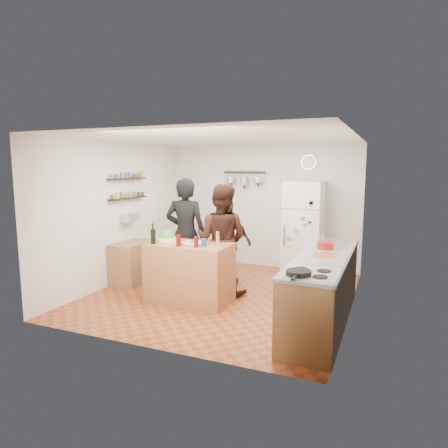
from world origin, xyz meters
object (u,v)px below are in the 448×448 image
at_px(wine_bottle, 153,236).
at_px(fridge, 303,228).
at_px(salt_canister, 204,243).
at_px(person_center, 221,240).
at_px(salad_bowl, 167,239).
at_px(person_back, 227,242).
at_px(counter_run, 323,290).
at_px(prep_island, 190,273).
at_px(pepper_mill, 218,240).
at_px(wall_clock, 309,162).
at_px(red_bowl, 325,245).
at_px(skillet, 298,273).
at_px(person_left, 186,234).
at_px(side_table, 133,262).

relative_size(wine_bottle, fridge, 0.12).
xyz_separation_m(salt_canister, person_center, (-0.01, 0.68, -0.07)).
bearing_deg(person_center, salad_bowl, 34.18).
relative_size(person_back, counter_run, 0.58).
xyz_separation_m(prep_island, pepper_mill, (0.45, 0.05, 0.54)).
bearing_deg(counter_run, wine_bottle, -176.27).
distance_m(salt_canister, wall_clock, 3.10).
distance_m(wine_bottle, pepper_mill, 0.99).
xyz_separation_m(salad_bowl, pepper_mill, (0.87, 0.00, 0.05)).
height_order(salad_bowl, wall_clock, wall_clock).
height_order(salad_bowl, person_back, person_back).
bearing_deg(red_bowl, wine_bottle, -166.56).
distance_m(salad_bowl, wall_clock, 3.27).
bearing_deg(fridge, wine_bottle, -125.71).
bearing_deg(wall_clock, salad_bowl, -123.83).
height_order(person_back, counter_run, person_back).
distance_m(counter_run, fridge, 2.46).
xyz_separation_m(skillet, red_bowl, (0.05, 1.51, 0.02)).
relative_size(person_left, skillet, 6.90).
relative_size(pepper_mill, counter_run, 0.06).
relative_size(red_bowl, fridge, 0.13).
bearing_deg(prep_island, fridge, 60.46).
bearing_deg(wall_clock, prep_island, -116.29).
height_order(person_left, wall_clock, wall_clock).
distance_m(red_bowl, side_table, 3.45).
distance_m(prep_island, counter_run, 2.02).
bearing_deg(person_left, salad_bowl, 73.04).
bearing_deg(person_center, person_back, -79.82).
bearing_deg(wine_bottle, fridge, 54.29).
height_order(salad_bowl, person_left, person_left).
bearing_deg(skillet, fridge, 100.86).
relative_size(person_center, counter_run, 0.68).
distance_m(counter_run, red_bowl, 0.67).
xyz_separation_m(pepper_mill, red_bowl, (1.52, 0.32, -0.02)).
relative_size(pepper_mill, side_table, 0.20).
relative_size(pepper_mill, person_back, 0.11).
distance_m(salad_bowl, person_back, 1.21).
distance_m(salad_bowl, counter_run, 2.49).
bearing_deg(skillet, person_left, 143.07).
distance_m(salt_canister, side_table, 1.93).
height_order(salt_canister, side_table, salt_canister).
distance_m(wine_bottle, fridge, 3.04).
bearing_deg(counter_run, salt_canister, -177.85).
xyz_separation_m(salad_bowl, red_bowl, (2.39, 0.32, 0.02)).
bearing_deg(pepper_mill, salad_bowl, 180.00).
height_order(prep_island, salad_bowl, salad_bowl).
relative_size(wine_bottle, wall_clock, 0.75).
distance_m(wine_bottle, side_table, 1.35).
bearing_deg(skillet, salad_bowl, 153.01).
bearing_deg(skillet, prep_island, 149.26).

